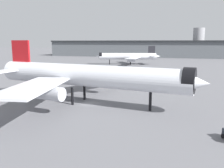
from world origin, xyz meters
TOP-DOWN VIEW (x-y plane):
  - ground at (0.00, 0.00)m, footprint 900.00×900.00m
  - airliner_near_gate at (-0.97, 0.77)m, footprint 55.06×50.04m
  - airliner_far_taxiway at (-18.06, 99.71)m, footprint 40.87×36.33m
  - terminal_building at (-31.97, 185.24)m, footprint 174.17×37.86m
  - service_truck_front at (-8.61, 33.59)m, footprint 4.51×5.95m

SIDE VIEW (x-z plane):
  - ground at x=0.00m, z-range 0.00..0.00m
  - service_truck_front at x=-8.61m, z-range 0.09..3.09m
  - airliner_far_taxiway at x=-18.06m, z-range -0.71..11.27m
  - airliner_near_gate at x=-0.97m, z-range -0.89..14.11m
  - terminal_building at x=-31.97m, z-range -5.43..21.77m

